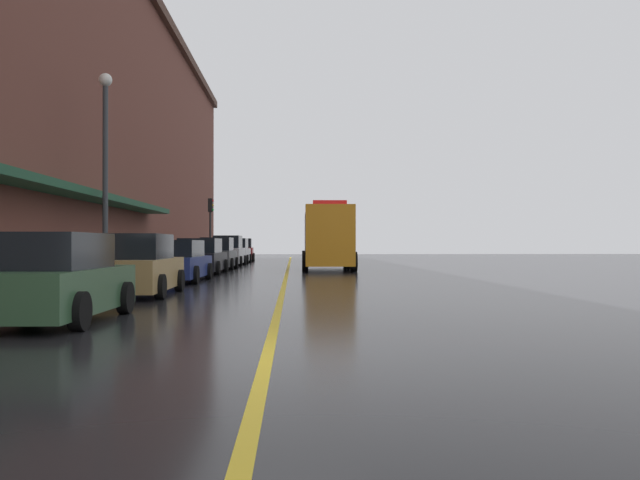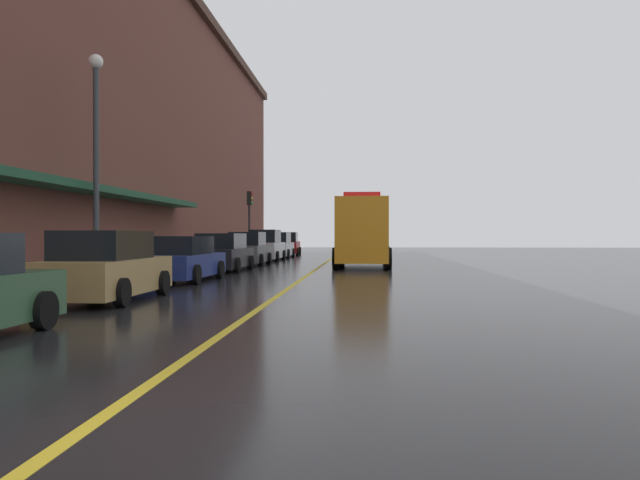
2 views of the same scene
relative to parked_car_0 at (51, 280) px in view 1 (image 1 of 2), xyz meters
The scene contains 17 objects.
ground_plane 21.45m from the parked_car_0, 79.18° to the left, with size 112.00×112.00×0.00m, color black.
sidewalk_left 21.18m from the parked_car_0, 95.90° to the left, with size 2.40×70.00×0.15m, color #ADA8A0.
lane_center_stripe 21.45m from the parked_car_0, 79.18° to the left, with size 0.16×70.00×0.01m, color gold.
brick_building_left 22.49m from the parked_car_0, 110.69° to the left, with size 9.57×64.00×15.09m.
parked_car_0 is the anchor object (origin of this frame).
parked_car_1 6.10m from the parked_car_0, 89.11° to the left, with size 2.04×4.68×1.67m.
parked_car_2 12.65m from the parked_car_0, 89.88° to the left, with size 2.18×4.91×1.54m.
parked_car_3 19.02m from the parked_car_0, 89.94° to the left, with size 2.18×4.77×1.65m.
parked_car_4 24.46m from the parked_car_0, 89.60° to the left, with size 2.00×4.13×1.74m.
parked_car_5 30.42m from the parked_car_0, 89.68° to the left, with size 2.08×4.52×1.92m.
parked_car_6 35.76m from the parked_car_0, 89.74° to the left, with size 2.10×4.65×1.79m.
parked_car_7 41.56m from the parked_car_0, 89.79° to the left, with size 2.10×4.18×1.82m.
utility_truck 24.68m from the parked_car_0, 75.51° to the left, with size 2.81×8.48×3.56m.
parking_meter_0 8.90m from the parked_car_0, 98.57° to the left, with size 0.14×0.18×1.33m.
parking_meter_1 14.97m from the parked_car_0, 95.08° to the left, with size 0.14×0.18×1.33m.
street_lamp_left 11.04m from the parked_car_0, 100.65° to the left, with size 0.44×0.44×6.94m.
traffic_light_near 32.92m from the parked_car_0, 92.21° to the left, with size 0.38×0.36×4.30m.
Camera 1 is at (0.33, -8.14, 1.40)m, focal length 37.25 mm.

